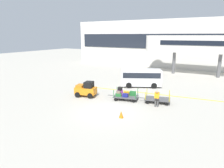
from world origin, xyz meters
The scene contains 10 objects.
ground_plane centered at (0.00, 0.00, 0.00)m, with size 120.00×120.00×0.00m, color #B2ADA0.
apron_lead_line centered at (1.21, 6.80, 0.00)m, with size 17.43×0.20×0.01m, color yellow.
terminal_building centered at (0.00, 25.98, 4.56)m, with size 44.43×2.51×9.10m.
jet_bridge centered at (2.34, 19.99, 4.77)m, with size 14.12×3.00×6.13m.
baggage_tug centered at (-4.00, 2.50, 0.75)m, with size 2.31×1.66×1.58m.
baggage_cart_lead centered at (-0.07, 3.56, 0.51)m, with size 3.09×1.93×1.17m.
baggage_cart_middle centered at (2.94, 4.28, 0.35)m, with size 3.09×1.93×1.10m.
baggage_handler centered at (3.24, 3.09, 0.87)m, with size 0.47×0.49×1.56m.
shuttle_van centered at (-0.70, 9.20, 1.23)m, with size 5.14×3.86×2.10m.
safety_cone_near centered at (1.64, -0.55, 0.28)m, with size 0.36×0.36×0.55m, color orange.
Camera 1 is at (8.14, -13.22, 6.14)m, focal length 32.01 mm.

